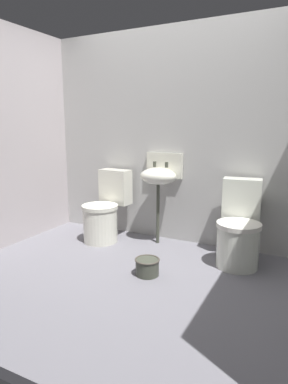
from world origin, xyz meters
The scene contains 7 objects.
ground_plane centered at (0.00, 0.00, -0.04)m, with size 3.48×2.55×0.08m, color slate.
wall_back centered at (0.00, 1.12, 1.16)m, with size 3.48×0.10×2.31m, color #AEADAA.
wall_left centered at (-1.59, 0.10, 1.16)m, with size 0.10×2.35×2.31m, color #B2A8AA.
toilet_left centered at (-0.73, 0.72, 0.32)m, with size 0.43×0.61×0.78m.
toilet_right centered at (0.77, 0.72, 0.32)m, with size 0.46×0.64×0.78m.
sink centered at (-0.14, 0.91, 0.75)m, with size 0.42×0.35×0.99m.
bucket centered at (0.12, 0.10, 0.08)m, with size 0.22×0.22×0.15m.
Camera 1 is at (1.32, -2.34, 1.29)m, focal length 31.17 mm.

